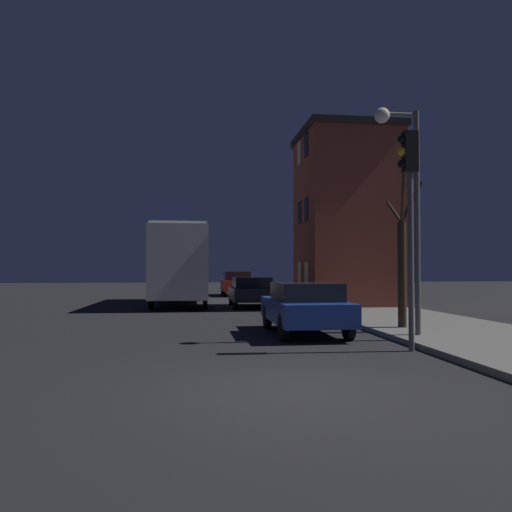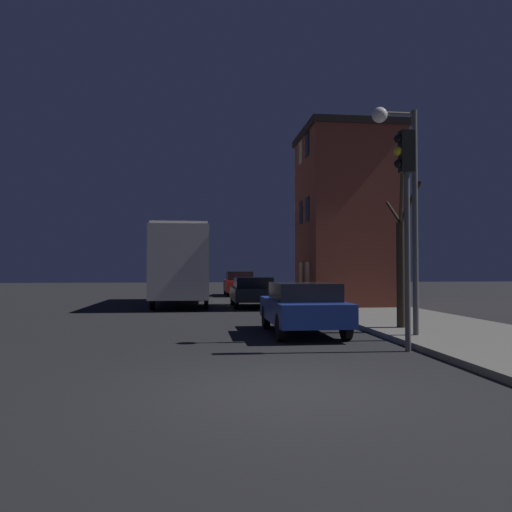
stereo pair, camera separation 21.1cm
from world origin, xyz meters
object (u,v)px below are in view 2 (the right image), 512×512
Objects in this scene: traffic_light at (406,194)px; streetlamp at (403,182)px; car_mid_lane at (253,291)px; bus at (182,260)px; bare_tree at (401,261)px; car_near_lane at (303,306)px; car_far_lane at (239,283)px.

streetlamp is at bearing 68.85° from traffic_light.
streetlamp reaches higher than car_mid_lane.
bus is at bearing 148.78° from car_mid_lane.
bare_tree is 3.10m from car_near_lane.
car_near_lane is at bearing -177.99° from bare_tree.
car_near_lane is at bearing 146.52° from streetlamp.
bare_tree is at bearing 2.01° from car_near_lane.
car_mid_lane is (3.36, -2.04, -1.50)m from bus.
bare_tree is 1.08× the size of car_mid_lane.
bus is at bearing -113.67° from car_far_lane.
bare_tree is 0.44× the size of bus.
streetlamp reaches higher than car_far_lane.
streetlamp is 14.77m from bus.
traffic_light is (-0.61, -1.58, -0.53)m from streetlamp.
bare_tree is 1.02× the size of car_near_lane.
bare_tree is at bearing 68.80° from traffic_light.
bus is at bearing 118.68° from bare_tree.
streetlamp is 1.19× the size of traffic_light.
car_mid_lane is at bearing 107.67° from bare_tree.
car_far_lane is (-0.11, 20.04, 0.07)m from car_near_lane.
car_near_lane is (-1.62, 3.06, -2.64)m from traffic_light.
bus reaches higher than car_mid_lane.
bus is at bearing 106.95° from car_near_lane.
traffic_light is 1.24× the size of car_mid_lane.
car_near_lane is (-2.85, -0.10, -1.23)m from bare_tree.
bus is 2.15× the size of car_far_lane.
traffic_light is 4.35m from car_near_lane.
streetlamp is 1.78m from traffic_light.
bare_tree is at bearing -72.33° from car_mid_lane.
car_mid_lane is at bearing -31.22° from bus.
bare_tree reaches higher than car_mid_lane.
traffic_light is at bearing -111.20° from bare_tree.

